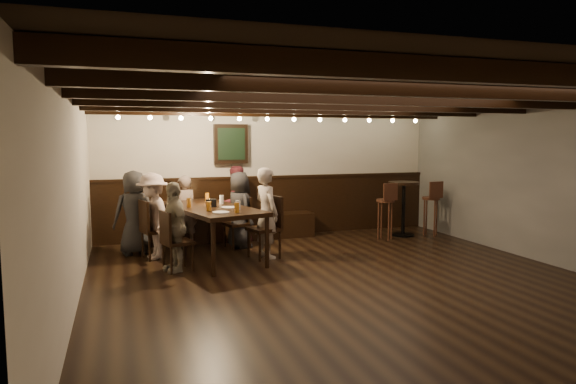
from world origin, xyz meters
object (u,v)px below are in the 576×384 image
object	(u,v)px
person_right_far	(267,213)
person_bench_left	(134,213)
chair_right_near	(238,232)
chair_right_far	(265,239)
person_right_near	(240,210)
high_top_table	(404,200)
person_bench_right	(235,204)
person_left_far	(174,227)
person_left_near	(153,216)
chair_left_far	(177,252)
person_bench_centre	(184,211)
bar_stool_left	(385,218)
chair_left_near	(155,241)
dining_table	(210,211)
bar_stool_right	(431,215)

from	to	relation	value
person_right_far	person_bench_left	bearing A→B (deg)	50.71
chair_right_near	chair_right_far	bearing A→B (deg)	-179.87
person_right_near	high_top_table	size ratio (longest dim) A/B	1.25
chair_right_far	high_top_table	xyz separation A→B (m)	(2.99, 0.92, 0.39)
person_bench_right	person_left_far	bearing A→B (deg)	39.29
person_left_near	chair_left_far	bearing A→B (deg)	2.04
chair_right_far	person_bench_left	world-z (taller)	person_bench_left
person_bench_centre	bar_stool_left	world-z (taller)	person_bench_centre
person_right_near	high_top_table	xyz separation A→B (m)	(3.19, 0.04, 0.03)
chair_left_near	chair_right_near	world-z (taller)	chair_left_near
bar_stool_left	person_right_near	bearing A→B (deg)	171.57
dining_table	chair_right_far	world-z (taller)	chair_right_far
person_bench_left	high_top_table	distance (m)	4.90
person_left_near	person_right_far	xyz separation A→B (m)	(1.68, -0.48, 0.04)
bar_stool_left	person_bench_right	bearing A→B (deg)	161.60
dining_table	chair_left_near	world-z (taller)	chair_left_near
chair_left_far	bar_stool_right	distance (m)	5.01
person_left_near	person_right_far	size ratio (longest dim) A/B	0.94
person_bench_left	person_left_far	bearing A→B (deg)	96.34
person_bench_right	person_bench_centre	bearing A→B (deg)	-9.46
chair_right_far	bar_stool_right	xyz separation A→B (m)	(3.49, 0.77, 0.10)
person_bench_left	bar_stool_right	xyz separation A→B (m)	(5.40, -0.12, -0.28)
chair_right_far	bar_stool_left	size ratio (longest dim) A/B	0.92
chair_left_near	chair_right_near	distance (m)	1.44
chair_right_near	person_right_far	xyz separation A→B (m)	(0.26, -0.86, 0.44)
person_left_far	person_right_near	size ratio (longest dim) A/B	0.97
chair_right_far	person_right_near	xyz separation A→B (m)	(-0.20, 0.88, 0.35)
chair_left_near	person_left_far	size ratio (longest dim) A/B	0.72
chair_left_near	person_bench_centre	bearing A→B (deg)	129.84
chair_left_near	bar_stool_left	world-z (taller)	bar_stool_left
dining_table	high_top_table	distance (m)	3.86
person_bench_centre	person_right_near	size ratio (longest dim) A/B	0.95
chair_right_near	person_bench_left	world-z (taller)	person_bench_left
person_bench_left	high_top_table	xyz separation A→B (m)	(4.90, 0.03, 0.00)
chair_left_far	person_bench_left	size ratio (longest dim) A/B	0.63
person_left_near	person_left_far	world-z (taller)	person_left_near
chair_right_near	dining_table	bearing A→B (deg)	122.07
dining_table	person_left_far	size ratio (longest dim) A/B	1.85
person_right_far	chair_right_far	bearing A→B (deg)	90.00
chair_left_near	chair_left_far	distance (m)	0.90
chair_right_near	person_left_far	xyz separation A→B (m)	(-1.19, -1.25, 0.37)
dining_table	chair_left_far	xyz separation A→B (m)	(-0.58, -0.62, -0.48)
chair_left_far	person_bench_left	bearing A→B (deg)	-172.32
person_right_near	bar_stool_left	size ratio (longest dim) A/B	1.23
chair_left_near	person_bench_centre	xyz separation A→B (m)	(0.54, 0.76, 0.33)
person_bench_left	bar_stool_right	world-z (taller)	person_bench_left
chair_left_far	person_right_far	size ratio (longest dim) A/B	0.60
chair_right_far	person_right_near	world-z (taller)	person_right_near
person_left_near	person_left_far	bearing A→B (deg)	0.00
person_right_near	dining_table	bearing A→B (deg)	120.96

